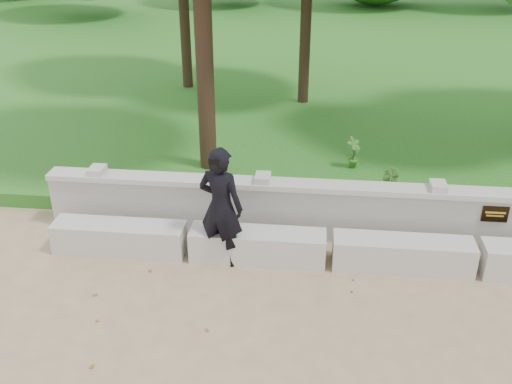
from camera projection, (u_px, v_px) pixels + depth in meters
lawn at (389, 56)px, 18.51m from camera, size 40.00×22.00×0.25m
concrete_bench at (478, 258)px, 7.72m from camera, size 11.90×0.45×0.45m
parapet_wall at (469, 218)px, 8.23m from camera, size 12.50×0.35×0.90m
man_main at (221, 207)px, 7.68m from camera, size 0.73×0.67×1.73m
shrub_a at (353, 153)px, 10.20m from camera, size 0.37×0.37×0.59m
shrub_b at (388, 187)px, 8.92m from camera, size 0.35×0.39×0.61m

